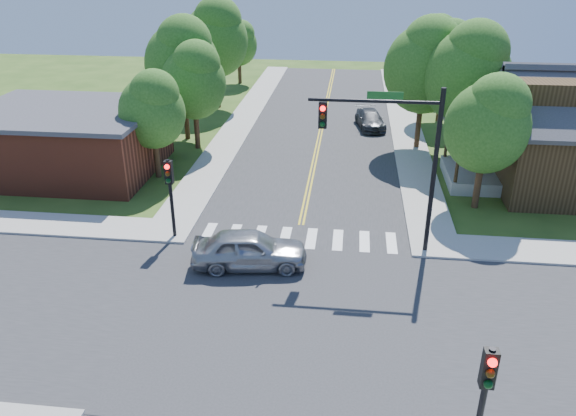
# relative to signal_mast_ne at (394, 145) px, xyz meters

# --- Properties ---
(ground) EXTENTS (100.00, 100.00, 0.00)m
(ground) POSITION_rel_signal_mast_ne_xyz_m (-3.91, -5.59, -4.85)
(ground) COLOR #2A4716
(ground) RESTS_ON ground
(road_ns) EXTENTS (10.00, 90.00, 0.04)m
(road_ns) POSITION_rel_signal_mast_ne_xyz_m (-3.91, -5.59, -4.83)
(road_ns) COLOR #2D2D30
(road_ns) RESTS_ON ground
(road_ew) EXTENTS (90.00, 10.00, 0.04)m
(road_ew) POSITION_rel_signal_mast_ne_xyz_m (-3.91, -5.59, -4.83)
(road_ew) COLOR #2D2D30
(road_ew) RESTS_ON ground
(intersection_patch) EXTENTS (10.20, 10.20, 0.06)m
(intersection_patch) POSITION_rel_signal_mast_ne_xyz_m (-3.91, -5.59, -4.85)
(intersection_patch) COLOR #2D2D30
(intersection_patch) RESTS_ON ground
(sidewalk_nw) EXTENTS (40.00, 40.00, 0.14)m
(sidewalk_nw) POSITION_rel_signal_mast_ne_xyz_m (-19.73, 10.23, -4.78)
(sidewalk_nw) COLOR #9E9B93
(sidewalk_nw) RESTS_ON ground
(crosswalk_north) EXTENTS (8.85, 2.00, 0.01)m
(crosswalk_north) POSITION_rel_signal_mast_ne_xyz_m (-3.91, 0.61, -4.80)
(crosswalk_north) COLOR white
(crosswalk_north) RESTS_ON ground
(centerline) EXTENTS (0.30, 90.00, 0.01)m
(centerline) POSITION_rel_signal_mast_ne_xyz_m (-3.91, -5.59, -4.80)
(centerline) COLOR gold
(centerline) RESTS_ON ground
(signal_mast_ne) EXTENTS (5.30, 0.42, 7.20)m
(signal_mast_ne) POSITION_rel_signal_mast_ne_xyz_m (0.00, 0.00, 0.00)
(signal_mast_ne) COLOR black
(signal_mast_ne) RESTS_ON ground
(signal_pole_se) EXTENTS (0.34, 0.42, 3.80)m
(signal_pole_se) POSITION_rel_signal_mast_ne_xyz_m (1.69, -11.21, -2.19)
(signal_pole_se) COLOR black
(signal_pole_se) RESTS_ON ground
(signal_pole_nw) EXTENTS (0.34, 0.42, 3.80)m
(signal_pole_nw) POSITION_rel_signal_mast_ne_xyz_m (-9.51, -0.01, -2.19)
(signal_pole_nw) COLOR black
(signal_pole_nw) RESTS_ON ground
(building_nw) EXTENTS (10.40, 8.40, 3.73)m
(building_nw) POSITION_rel_signal_mast_ne_xyz_m (-18.11, 7.61, -2.97)
(building_nw) COLOR brown
(building_nw) RESTS_ON ground
(tree_e_a) EXTENTS (4.05, 3.85, 6.88)m
(tree_e_a) POSITION_rel_signal_mast_ne_xyz_m (4.78, 4.98, -0.34)
(tree_e_a) COLOR #382314
(tree_e_a) RESTS_ON ground
(tree_e_b) EXTENTS (5.00, 4.75, 8.49)m
(tree_e_b) POSITION_rel_signal_mast_ne_xyz_m (4.88, 11.90, 0.72)
(tree_e_b) COLOR #382314
(tree_e_b) RESTS_ON ground
(tree_e_c) EXTENTS (4.42, 4.20, 7.52)m
(tree_e_c) POSITION_rel_signal_mast_ne_xyz_m (4.85, 20.67, 0.07)
(tree_e_c) COLOR #382314
(tree_e_c) RESTS_ON ground
(tree_e_d) EXTENTS (4.10, 3.90, 6.97)m
(tree_e_d) POSITION_rel_signal_mast_ne_xyz_m (5.09, 28.95, -0.28)
(tree_e_d) COLOR #382314
(tree_e_d) RESTS_ON ground
(tree_w_a) EXTENTS (3.66, 3.48, 6.23)m
(tree_w_a) POSITION_rel_signal_mast_ne_xyz_m (-12.60, 7.16, -0.77)
(tree_w_a) COLOR #382314
(tree_w_a) RESTS_ON ground
(tree_w_b) EXTENTS (4.87, 4.63, 8.28)m
(tree_w_b) POSITION_rel_signal_mast_ne_xyz_m (-12.88, 14.24, 0.57)
(tree_w_b) COLOR #382314
(tree_w_b) RESTS_ON ground
(tree_w_c) EXTENTS (5.13, 4.88, 8.73)m
(tree_w_c) POSITION_rel_signal_mast_ne_xyz_m (-12.63, 22.67, 0.87)
(tree_w_c) COLOR #382314
(tree_w_c) RESTS_ON ground
(tree_w_d) EXTENTS (3.49, 3.32, 5.94)m
(tree_w_d) POSITION_rel_signal_mast_ne_xyz_m (-12.61, 31.62, -0.97)
(tree_w_d) COLOR #382314
(tree_w_d) RESTS_ON ground
(tree_house) EXTENTS (4.99, 4.74, 8.48)m
(tree_house) POSITION_rel_signal_mast_ne_xyz_m (2.64, 13.93, 0.71)
(tree_house) COLOR #382314
(tree_house) RESTS_ON ground
(tree_bldg) EXTENTS (4.12, 3.91, 7.00)m
(tree_bldg) POSITION_rel_signal_mast_ne_xyz_m (-11.67, 12.40, -0.27)
(tree_bldg) COLOR #382314
(tree_bldg) RESTS_ON ground
(car_silver) EXTENTS (3.07, 5.19, 1.61)m
(car_silver) POSITION_rel_signal_mast_ne_xyz_m (-5.67, -2.09, -4.05)
(car_silver) COLOR #9EA0A4
(car_silver) RESTS_ON ground
(car_dgrey) EXTENTS (3.23, 4.88, 1.24)m
(car_dgrey) POSITION_rel_signal_mast_ne_xyz_m (-0.41, 18.25, -4.23)
(car_dgrey) COLOR #323538
(car_dgrey) RESTS_ON ground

